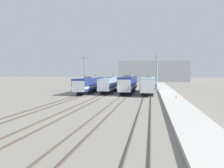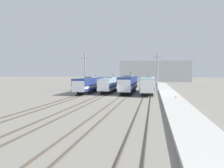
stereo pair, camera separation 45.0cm
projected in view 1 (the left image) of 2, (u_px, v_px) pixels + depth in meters
name	position (u px, v px, depth m)	size (l,w,h in m)	color
ground_plane	(113.00, 97.00, 45.88)	(400.00, 400.00, 0.00)	gray
rail_pair_far_left	(80.00, 96.00, 47.15)	(1.51, 120.00, 0.15)	#4C4238
rail_pair_center_left	(101.00, 96.00, 46.30)	(1.51, 120.00, 0.15)	#4C4238
rail_pair_center_right	(124.00, 96.00, 45.45)	(1.51, 120.00, 0.15)	#4C4238
rail_pair_far_right	(147.00, 97.00, 44.60)	(1.51, 120.00, 0.15)	#4C4238
locomotive_far_left	(90.00, 84.00, 55.20)	(3.10, 19.98, 4.52)	black
locomotive_center_left	(110.00, 84.00, 55.47)	(2.82, 17.01, 4.86)	#232326
locomotive_center_right	(128.00, 84.00, 53.88)	(3.07, 18.60, 5.51)	black
locomotive_far_right	(148.00, 85.00, 51.82)	(3.00, 18.14, 4.70)	#232326
catenary_tower_left	(85.00, 72.00, 60.24)	(2.14, 0.35, 10.31)	gray
catenary_tower_right	(157.00, 72.00, 56.78)	(2.14, 0.35, 10.31)	gray
platform	(171.00, 97.00, 43.76)	(4.00, 120.00, 0.39)	beige
traffic_cone	(176.00, 97.00, 39.96)	(0.36, 0.36, 0.48)	orange
depot_building	(153.00, 71.00, 126.53)	(38.88, 14.63, 11.55)	#9EA3A8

